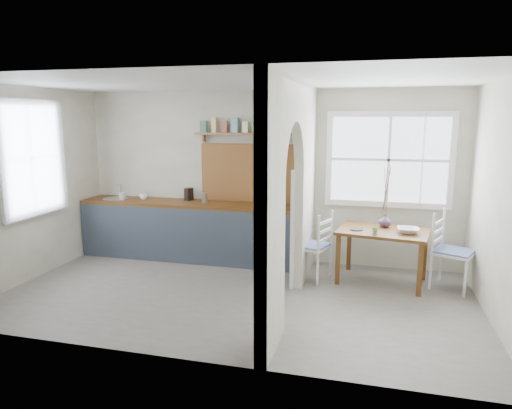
% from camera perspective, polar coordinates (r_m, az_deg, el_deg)
% --- Properties ---
extents(floor, '(5.80, 3.20, 0.01)m').
position_cam_1_polar(floor, '(5.83, -2.46, -11.26)').
color(floor, gray).
rests_on(floor, ground).
extents(ceiling, '(5.80, 3.20, 0.01)m').
position_cam_1_polar(ceiling, '(5.42, -2.69, 15.14)').
color(ceiling, beige).
rests_on(ceiling, walls).
extents(walls, '(5.81, 3.21, 2.60)m').
position_cam_1_polar(walls, '(5.48, -2.57, 1.45)').
color(walls, beige).
rests_on(walls, floor).
extents(partition, '(0.12, 3.20, 2.60)m').
position_cam_1_polar(partition, '(5.35, 4.80, 2.84)').
color(partition, beige).
rests_on(partition, floor).
extents(kitchen_window, '(0.10, 1.16, 1.50)m').
position_cam_1_polar(kitchen_window, '(6.84, -26.37, 5.16)').
color(kitchen_window, white).
rests_on(kitchen_window, walls).
extents(nook_window, '(1.76, 0.10, 1.30)m').
position_cam_1_polar(nook_window, '(6.76, 16.26, 5.37)').
color(nook_window, white).
rests_on(nook_window, walls).
extents(counter, '(3.50, 0.60, 0.90)m').
position_cam_1_polar(counter, '(7.25, -8.04, -3.14)').
color(counter, brown).
rests_on(counter, floor).
extents(sink, '(0.40, 0.40, 0.02)m').
position_cam_1_polar(sink, '(7.72, -17.16, 0.62)').
color(sink, silver).
rests_on(sink, counter).
extents(backsplash, '(1.65, 0.03, 0.90)m').
position_cam_1_polar(backsplash, '(7.03, -0.44, 3.94)').
color(backsplash, brown).
rests_on(backsplash, walls).
extents(shelf, '(1.75, 0.20, 0.21)m').
position_cam_1_polar(shelf, '(6.90, -0.63, 9.32)').
color(shelf, '#A4784A').
rests_on(shelf, walls).
extents(pendant_lamp, '(0.26, 0.26, 0.16)m').
position_cam_1_polar(pendant_lamp, '(6.49, 1.65, 8.06)').
color(pendant_lamp, silver).
rests_on(pendant_lamp, ceiling).
extents(utensil_rail, '(0.02, 0.50, 0.02)m').
position_cam_1_polar(utensil_rail, '(6.19, 5.28, 3.90)').
color(utensil_rail, silver).
rests_on(utensil_rail, partition).
extents(dining_table, '(1.27, 0.96, 0.72)m').
position_cam_1_polar(dining_table, '(6.39, 15.45, -6.25)').
color(dining_table, brown).
rests_on(dining_table, floor).
extents(chair_left, '(0.56, 0.56, 0.95)m').
position_cam_1_polar(chair_left, '(6.31, 6.99, -5.05)').
color(chair_left, silver).
rests_on(chair_left, floor).
extents(chair_right, '(0.61, 0.61, 1.01)m').
position_cam_1_polar(chair_right, '(6.41, 23.49, -5.35)').
color(chair_right, silver).
rests_on(chair_right, floor).
extents(kettle, '(0.21, 0.19, 0.22)m').
position_cam_1_polar(kettle, '(6.76, 1.11, 0.76)').
color(kettle, silver).
rests_on(kettle, counter).
extents(mug_a, '(0.13, 0.13, 0.12)m').
position_cam_1_polar(mug_a, '(7.56, -16.34, 1.00)').
color(mug_a, white).
rests_on(mug_a, counter).
extents(mug_b, '(0.15, 0.15, 0.10)m').
position_cam_1_polar(mug_b, '(7.51, -13.86, 0.98)').
color(mug_b, white).
rests_on(mug_b, counter).
extents(knife_block, '(0.13, 0.15, 0.20)m').
position_cam_1_polar(knife_block, '(7.29, -8.40, 1.29)').
color(knife_block, black).
rests_on(knife_block, counter).
extents(jar, '(0.12, 0.12, 0.15)m').
position_cam_1_polar(jar, '(7.09, -6.45, 0.86)').
color(jar, '#706E4E').
rests_on(jar, counter).
extents(towel_magenta, '(0.02, 0.03, 0.54)m').
position_cam_1_polar(towel_magenta, '(6.50, 4.92, -6.37)').
color(towel_magenta, '#A71241').
rests_on(towel_magenta, counter).
extents(towel_orange, '(0.02, 0.03, 0.49)m').
position_cam_1_polar(towel_orange, '(6.48, 4.88, -6.64)').
color(towel_orange, '#C9550E').
rests_on(towel_orange, counter).
extents(bowl, '(0.30, 0.30, 0.07)m').
position_cam_1_polar(bowl, '(6.24, 18.48, -3.08)').
color(bowl, white).
rests_on(bowl, dining_table).
extents(table_cup, '(0.11, 0.11, 0.08)m').
position_cam_1_polar(table_cup, '(6.08, 14.63, -3.14)').
color(table_cup, '#6CA66F').
rests_on(table_cup, dining_table).
extents(plate, '(0.19, 0.19, 0.01)m').
position_cam_1_polar(plate, '(6.22, 12.43, -3.05)').
color(plate, black).
rests_on(plate, dining_table).
extents(vase, '(0.19, 0.19, 0.17)m').
position_cam_1_polar(vase, '(6.46, 15.81, -1.96)').
color(vase, '#4D3855').
rests_on(vase, dining_table).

